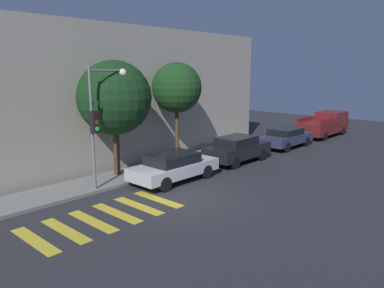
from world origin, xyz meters
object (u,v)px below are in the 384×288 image
(pickup_truck, at_px, (325,124))
(tree_near_corner, at_px, (114,98))
(sedan_near_corner, at_px, (174,166))
(sedan_far_end, at_px, (286,137))
(traffic_light_pole, at_px, (101,111))
(tree_midblock, at_px, (177,88))
(sedan_middle, at_px, (237,149))

(pickup_truck, bearing_deg, tree_near_corner, 172.11)
(sedan_near_corner, relative_size, sedan_far_end, 1.01)
(traffic_light_pole, xyz_separation_m, tree_near_corner, (1.60, 1.23, 0.40))
(sedan_far_end, xyz_separation_m, pickup_truck, (6.12, -0.00, 0.22))
(traffic_light_pole, bearing_deg, sedan_near_corner, -23.02)
(traffic_light_pole, relative_size, tree_midblock, 0.95)
(sedan_near_corner, xyz_separation_m, pickup_truck, (16.68, -0.00, 0.21))
(sedan_middle, height_order, tree_midblock, tree_midblock)
(sedan_middle, height_order, tree_near_corner, tree_near_corner)
(sedan_near_corner, bearing_deg, tree_midblock, 42.35)
(sedan_near_corner, height_order, tree_midblock, tree_midblock)
(sedan_middle, height_order, sedan_far_end, sedan_middle)
(pickup_truck, xyz_separation_m, tree_near_corner, (-18.07, 2.50, 2.91))
(sedan_near_corner, bearing_deg, sedan_middle, 0.00)
(sedan_far_end, bearing_deg, sedan_near_corner, 180.00)
(traffic_light_pole, distance_m, tree_midblock, 5.91)
(traffic_light_pole, relative_size, tree_near_corner, 0.94)
(sedan_far_end, relative_size, tree_midblock, 0.79)
(sedan_middle, xyz_separation_m, tree_midblock, (-2.27, 2.50, 3.39))
(sedan_near_corner, distance_m, sedan_middle, 5.02)
(sedan_far_end, bearing_deg, tree_near_corner, 168.17)
(sedan_middle, relative_size, tree_near_corner, 0.75)
(tree_near_corner, xyz_separation_m, tree_midblock, (4.13, 0.00, 0.33))
(pickup_truck, height_order, tree_near_corner, tree_near_corner)
(sedan_near_corner, xyz_separation_m, tree_near_corner, (-1.38, 2.50, 3.12))
(sedan_middle, bearing_deg, tree_midblock, 132.25)
(traffic_light_pole, distance_m, sedan_middle, 8.53)
(sedan_middle, bearing_deg, pickup_truck, -0.00)
(sedan_near_corner, distance_m, tree_near_corner, 4.23)
(traffic_light_pole, height_order, sedan_near_corner, traffic_light_pole)
(sedan_near_corner, xyz_separation_m, sedan_middle, (5.02, 0.00, 0.06))
(traffic_light_pole, bearing_deg, tree_near_corner, 37.59)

